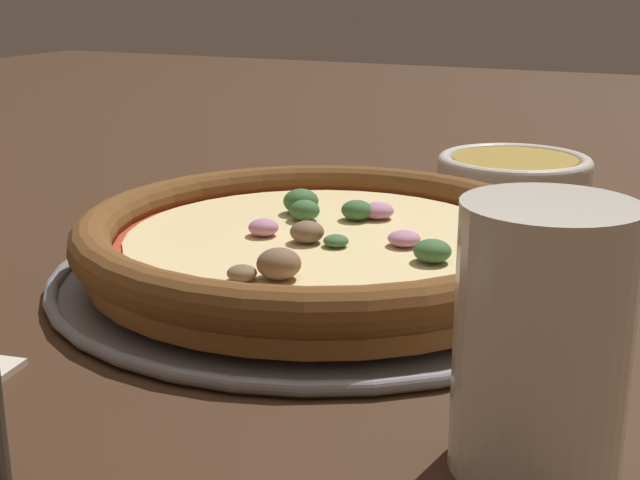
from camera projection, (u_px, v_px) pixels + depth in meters
The scene contains 5 objects.
ground_plane at pixel (320, 280), 0.62m from camera, with size 3.00×3.00×0.00m, color #3D2616.
pizza_tray at pixel (320, 274), 0.62m from camera, with size 0.37×0.37×0.01m.
pizza at pixel (320, 240), 0.61m from camera, with size 0.34×0.34×0.04m.
bowl_near at pixel (514, 176), 0.83m from camera, with size 0.14×0.14×0.04m.
drinking_cup at pixel (542, 340), 0.37m from camera, with size 0.07×0.07×0.12m.
Camera 1 is at (0.25, -0.53, 0.20)m, focal length 50.00 mm.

